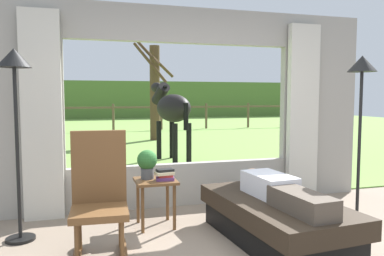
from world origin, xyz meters
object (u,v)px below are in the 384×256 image
at_px(recliner_sofa, 276,219).
at_px(book_stack, 165,175).
at_px(horse, 172,109).
at_px(potted_plant, 147,162).
at_px(pasture_tree, 155,90).
at_px(rocking_chair, 99,197).
at_px(floor_lamp_right, 361,88).
at_px(reclining_person, 279,190).
at_px(side_table, 156,188).
at_px(floor_lamp_left, 15,86).

relative_size(recliner_sofa, book_stack, 8.16).
distance_m(recliner_sofa, horse, 4.89).
bearing_deg(potted_plant, pasture_tree, 78.76).
bearing_deg(book_stack, recliner_sofa, -36.00).
xyz_separation_m(rocking_chair, floor_lamp_right, (2.89, 0.22, 0.97)).
height_order(rocking_chair, floor_lamp_right, floor_lamp_right).
distance_m(reclining_person, rocking_chair, 1.68).
bearing_deg(recliner_sofa, horse, 84.26).
height_order(potted_plant, pasture_tree, pasture_tree).
distance_m(reclining_person, potted_plant, 1.44).
bearing_deg(side_table, recliner_sofa, -35.91).
height_order(side_table, floor_lamp_left, floor_lamp_left).
xyz_separation_m(reclining_person, book_stack, (-0.96, 0.75, 0.06)).
relative_size(reclining_person, horse, 0.79).
bearing_deg(potted_plant, floor_lamp_left, -175.67).
height_order(rocking_chair, horse, horse).
height_order(rocking_chair, book_stack, rocking_chair).
height_order(rocking_chair, pasture_tree, pasture_tree).
height_order(book_stack, floor_lamp_left, floor_lamp_left).
relative_size(recliner_sofa, floor_lamp_right, 0.94).
distance_m(recliner_sofa, pasture_tree, 8.95).
height_order(recliner_sofa, book_stack, book_stack).
bearing_deg(pasture_tree, floor_lamp_left, -109.56).
xyz_separation_m(floor_lamp_right, horse, (-1.14, 4.48, -0.36)).
bearing_deg(side_table, rocking_chair, -133.35).
xyz_separation_m(reclining_person, pasture_tree, (0.46, 8.88, 1.10)).
xyz_separation_m(potted_plant, floor_lamp_left, (-1.29, -0.10, 0.82)).
height_order(horse, pasture_tree, pasture_tree).
distance_m(potted_plant, floor_lamp_right, 2.54).
bearing_deg(side_table, floor_lamp_right, -11.03).
bearing_deg(book_stack, potted_plant, 144.09).
relative_size(reclining_person, pasture_tree, 0.44).
xyz_separation_m(floor_lamp_left, pasture_tree, (2.88, 8.10, 0.10)).
relative_size(potted_plant, horse, 0.18).
bearing_deg(floor_lamp_left, book_stack, -1.03).
bearing_deg(recliner_sofa, floor_lamp_left, 158.50).
height_order(potted_plant, floor_lamp_left, floor_lamp_left).
xyz_separation_m(book_stack, floor_lamp_right, (2.18, -0.38, 0.94)).
bearing_deg(horse, book_stack, -115.94).
bearing_deg(reclining_person, potted_plant, 137.55).
distance_m(potted_plant, book_stack, 0.24).
distance_m(recliner_sofa, potted_plant, 1.48).
distance_m(side_table, floor_lamp_right, 2.56).
bearing_deg(floor_lamp_left, pasture_tree, 70.44).
xyz_separation_m(recliner_sofa, floor_lamp_right, (1.22, 0.32, 1.30)).
xyz_separation_m(side_table, book_stack, (0.09, -0.06, 0.15)).
relative_size(potted_plant, floor_lamp_left, 0.17).
bearing_deg(book_stack, floor_lamp_left, 178.97).
bearing_deg(pasture_tree, book_stack, -99.90).
relative_size(recliner_sofa, side_table, 3.40).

